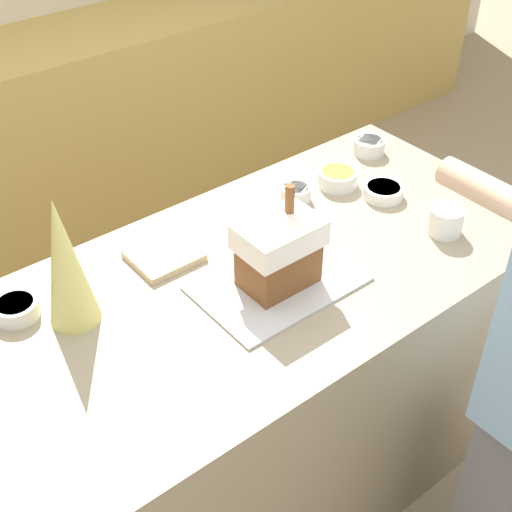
{
  "coord_description": "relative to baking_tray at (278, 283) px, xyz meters",
  "views": [
    {
      "loc": [
        -0.9,
        -1.15,
        2.1
      ],
      "look_at": [
        0.02,
        0.0,
        0.96
      ],
      "focal_mm": 50.0,
      "sensor_mm": 36.0,
      "label": 1
    }
  ],
  "objects": [
    {
      "name": "cookbook",
      "position": [
        -0.17,
        0.28,
        0.01
      ],
      "size": [
        0.18,
        0.16,
        0.02
      ],
      "color": "#CCB78C",
      "rests_on": "kitchen_island"
    },
    {
      "name": "mug",
      "position": [
        0.52,
        -0.12,
        0.04
      ],
      "size": [
        0.1,
        0.1,
        0.08
      ],
      "color": "white",
      "rests_on": "kitchen_island"
    },
    {
      "name": "gingerbread_house",
      "position": [
        0.0,
        0.0,
        0.1
      ],
      "size": [
        0.21,
        0.15,
        0.26
      ],
      "color": "brown",
      "rests_on": "baking_tray"
    },
    {
      "name": "candy_bowl_front_corner",
      "position": [
        0.46,
        0.26,
        0.02
      ],
      "size": [
        0.13,
        0.13,
        0.05
      ],
      "color": "white",
      "rests_on": "kitchen_island"
    },
    {
      "name": "decorative_tree",
      "position": [
        -0.47,
        0.21,
        0.17
      ],
      "size": [
        0.13,
        0.13,
        0.35
      ],
      "color": "#DBD675",
      "rests_on": "kitchen_island"
    },
    {
      "name": "ground_plane",
      "position": [
        -0.04,
        0.07,
        -0.9
      ],
      "size": [
        12.0,
        12.0,
        0.0
      ],
      "primitive_type": "plane",
      "color": "tan"
    },
    {
      "name": "back_cabinet_block",
      "position": [
        -0.04,
        1.93,
        -0.44
      ],
      "size": [
        6.0,
        0.6,
        0.91
      ],
      "color": "tan",
      "rests_on": "ground_plane"
    },
    {
      "name": "baking_tray",
      "position": [
        0.0,
        0.0,
        0.0
      ],
      "size": [
        0.42,
        0.29,
        0.01
      ],
      "color": "silver",
      "rests_on": "kitchen_island"
    },
    {
      "name": "candy_bowl_beside_tree",
      "position": [
        -0.58,
        0.31,
        0.02
      ],
      "size": [
        0.11,
        0.11,
        0.04
      ],
      "color": "white",
      "rests_on": "kitchen_island"
    },
    {
      "name": "candy_bowl_near_tray_left",
      "position": [
        0.52,
        0.12,
        0.02
      ],
      "size": [
        0.12,
        0.12,
        0.04
      ],
      "color": "white",
      "rests_on": "kitchen_island"
    },
    {
      "name": "candy_bowl_far_left",
      "position": [
        0.3,
        0.27,
        0.02
      ],
      "size": [
        0.09,
        0.09,
        0.05
      ],
      "color": "white",
      "rests_on": "kitchen_island"
    },
    {
      "name": "candy_bowl_near_tray_right",
      "position": [
        0.68,
        0.34,
        0.02
      ],
      "size": [
        0.11,
        0.11,
        0.05
      ],
      "color": "silver",
      "rests_on": "kitchen_island"
    },
    {
      "name": "kitchen_island",
      "position": [
        -0.04,
        0.07,
        -0.45
      ],
      "size": [
        1.75,
        0.82,
        0.9
      ],
      "color": "gray",
      "rests_on": "ground_plane"
    }
  ]
}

